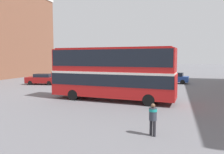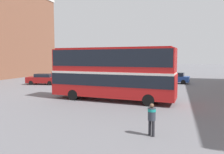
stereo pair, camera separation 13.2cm
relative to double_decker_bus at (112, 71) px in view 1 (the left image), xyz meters
The scene contains 6 objects.
ground_plane 3.35m from the double_decker_bus, 150.72° to the left, with size 240.00×240.00×0.00m, color slate.
double_decker_bus is the anchor object (origin of this frame).
pedestrian_foreground 9.28m from the double_decker_bus, 60.97° to the right, with size 0.56×0.56×1.61m.
parked_car_kerb_near 13.19m from the double_decker_bus, 96.56° to the left, with size 4.39×2.46×1.62m.
parked_car_kerb_far 15.69m from the double_decker_bus, 146.50° to the left, with size 4.70×2.64×1.55m.
parked_car_side_street 16.37m from the double_decker_bus, 70.81° to the left, with size 4.11×2.28×1.63m.
Camera 1 is at (7.21, -19.53, 3.82)m, focal length 35.00 mm.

